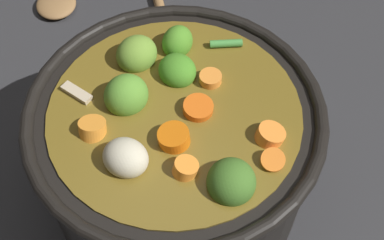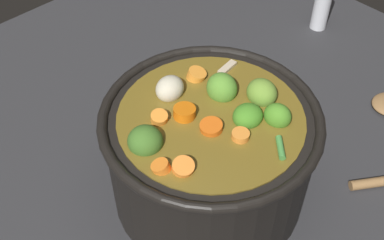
% 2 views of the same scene
% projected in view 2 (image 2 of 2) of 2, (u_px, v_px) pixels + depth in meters
% --- Properties ---
extents(ground_plane, '(1.10, 1.10, 0.00)m').
position_uv_depth(ground_plane, '(208.00, 189.00, 0.67)').
color(ground_plane, '#2D2D30').
extents(cooking_pot, '(0.27, 0.27, 0.17)m').
position_uv_depth(cooking_pot, '(209.00, 152.00, 0.62)').
color(cooking_pot, black).
rests_on(cooking_pot, ground_plane).
extents(salt_shaker, '(0.03, 0.03, 0.10)m').
position_uv_depth(salt_shaker, '(322.00, 5.00, 0.90)').
color(salt_shaker, silver).
rests_on(salt_shaker, ground_plane).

